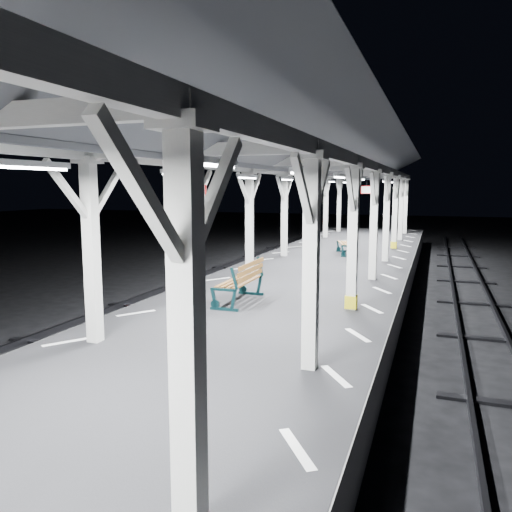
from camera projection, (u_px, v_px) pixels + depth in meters
The scene contains 9 objects.
ground at pixel (238, 370), 10.43m from camera, with size 120.00×120.00×0.00m, color black.
platform at pixel (238, 347), 10.36m from camera, with size 6.00×50.00×1.00m, color black.
hazard_stripes_left at pixel (136, 313), 11.11m from camera, with size 1.00×48.00×0.01m, color silver.
hazard_stripes_right at pixel (358, 335), 9.47m from camera, with size 1.00×48.00×0.01m, color silver.
track_left at pixel (47, 341), 12.10m from camera, with size 2.20×60.00×0.16m.
track_right at pixel (503, 401), 8.74m from camera, with size 2.20×60.00×0.16m.
canopy at pixel (237, 147), 9.78m from camera, with size 5.40×49.00×4.65m.
bench_mid at pixel (243, 281), 12.09m from camera, with size 0.73×1.89×1.02m.
bench_far at pixel (348, 242), 20.78m from camera, with size 1.11×1.83×0.93m.
Camera 1 is at (3.74, -9.28, 3.80)m, focal length 35.00 mm.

